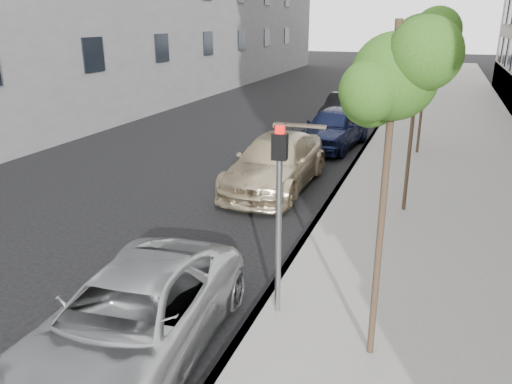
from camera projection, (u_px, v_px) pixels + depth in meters
The scene contains 12 objects.
ground at pixel (138, 372), 7.43m from camera, with size 160.00×160.00×0.00m, color black.
sidewalk at pixel (447, 114), 27.32m from camera, with size 6.40×72.00×0.14m, color gray.
curb at pixel (389, 111), 28.33m from camera, with size 0.15×72.00×0.14m, color #9E9B93.
tree_near at pixel (396, 78), 6.32m from camera, with size 1.52×1.32×4.90m.
tree_mid at pixel (422, 44), 12.04m from camera, with size 1.74×1.54×5.15m.
tree_far at pixel (429, 52), 17.98m from camera, with size 1.76×1.56×4.61m.
signal_pole at pixel (279, 201), 8.11m from camera, with size 0.25×0.20×3.28m.
minivan at pixel (131, 320), 7.49m from camera, with size 2.31×5.02×1.40m, color #B2B5B7.
suv at pixel (276, 163), 15.42m from camera, with size 2.21×5.44×1.58m, color #C3B08B.
sedan_blue at pixel (334, 127), 20.29m from camera, with size 1.95×4.84×1.65m, color #11183A.
sedan_black at pixel (344, 109), 25.15m from camera, with size 1.54×4.41×1.45m, color black.
sedan_rear at pixel (360, 95), 29.80m from camera, with size 1.97×4.85×1.41m, color gray.
Camera 1 is at (3.76, -5.16, 4.97)m, focal length 35.00 mm.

